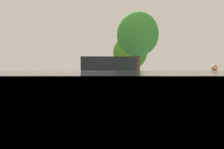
% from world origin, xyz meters
% --- Properties ---
extents(ground, '(59.49, 59.49, 0.00)m').
position_xyz_m(ground, '(0.00, 0.00, 0.00)').
color(ground, '#313131').
extents(sidewalk, '(4.31, 37.18, 0.15)m').
position_xyz_m(sidewalk, '(4.33, 0.00, 0.07)').
color(sidewalk, '#9592A1').
rests_on(sidewalk, ground).
extents(curb_edge, '(0.16, 37.18, 0.15)m').
position_xyz_m(curb_edge, '(2.09, 0.00, 0.07)').
color(curb_edge, gray).
rests_on(curb_edge, ground).
extents(lane_stripe_centre, '(0.14, 35.80, 0.01)m').
position_xyz_m(lane_stripe_centre, '(-2.98, -0.69, 0.00)').
color(lane_stripe_centre, white).
rests_on(lane_stripe_centre, ground).
extents(lane_stripe_bike_edge, '(0.12, 37.18, 0.01)m').
position_xyz_m(lane_stripe_bike_edge, '(0.62, 0.00, 0.00)').
color(lane_stripe_bike_edge, white).
rests_on(lane_stripe_bike_edge, ground).
extents(parked_pickup_grey_second, '(2.24, 5.40, 1.95)m').
position_xyz_m(parked_pickup_grey_second, '(1.04, -5.37, 0.90)').
color(parked_pickup_grey_second, slate).
rests_on(parked_pickup_grey_second, ground).
extents(parked_suv_black_mid, '(2.12, 4.78, 1.99)m').
position_xyz_m(parked_suv_black_mid, '(1.03, 3.74, 1.03)').
color(parked_suv_black_mid, black).
rests_on(parked_suv_black_mid, ground).
extents(parked_sedan_tan_far, '(2.07, 4.51, 1.52)m').
position_xyz_m(parked_sedan_tan_far, '(0.91, 14.86, 0.75)').
color(parked_sedan_tan_far, tan).
rests_on(parked_sedan_tan_far, ground).
extents(bicycle_at_curb, '(1.75, 0.46, 0.77)m').
position_xyz_m(bicycle_at_curb, '(1.63, 9.05, 0.38)').
color(bicycle_at_curb, black).
rests_on(bicycle_at_curb, ground).
extents(cyclist_with_backpack, '(0.46, 0.61, 1.80)m').
position_xyz_m(cyclist_with_backpack, '(1.85, 8.61, 1.11)').
color(cyclist_with_backpack, '#C6B284').
rests_on(cyclist_with_backpack, ground).
extents(street_tree_mid_block, '(3.28, 3.28, 5.98)m').
position_xyz_m(street_tree_mid_block, '(3.15, 7.05, 4.34)').
color(street_tree_mid_block, '#4C372C').
rests_on(street_tree_mid_block, sidewalk).
extents(street_tree_far_end, '(3.78, 3.78, 5.41)m').
position_xyz_m(street_tree_far_end, '(3.15, 15.43, 3.54)').
color(street_tree_far_end, brown).
rests_on(street_tree_far_end, sidewalk).
extents(pedestrian_on_phone, '(0.36, 0.58, 1.57)m').
position_xyz_m(pedestrian_on_phone, '(4.45, -4.92, 1.03)').
color(pedestrian_on_phone, black).
rests_on(pedestrian_on_phone, sidewalk).
extents(fire_hydrant, '(0.22, 0.22, 0.84)m').
position_xyz_m(fire_hydrant, '(2.52, 3.79, 0.57)').
color(fire_hydrant, red).
rests_on(fire_hydrant, sidewalk).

